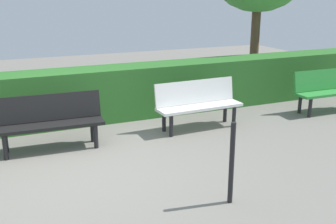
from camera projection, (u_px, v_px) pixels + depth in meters
name	position (u px, v px, depth m)	size (l,w,h in m)	color
ground_plane	(73.00, 171.00, 5.55)	(20.82, 20.82, 0.00)	gray
bench_green	(326.00, 89.00, 8.17)	(1.44, 0.49, 0.86)	#2D8C38
bench_white	(198.00, 102.00, 7.18)	(1.60, 0.50, 0.86)	white
bench_black	(49.00, 120.00, 6.21)	(1.66, 0.54, 0.86)	black
hedge_row	(114.00, 93.00, 7.74)	(16.82, 0.74, 1.01)	#2D6B28
railing_post_mid	(232.00, 163.00, 4.59)	(0.06, 0.06, 1.00)	black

